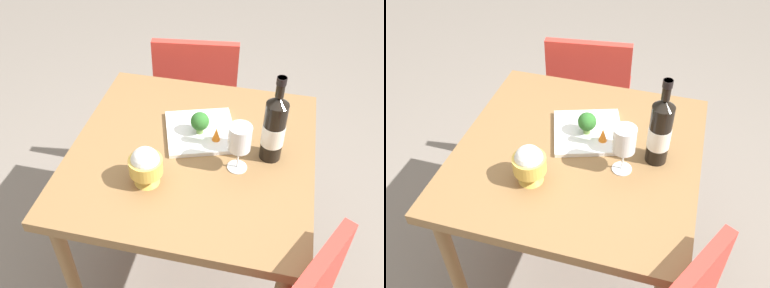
# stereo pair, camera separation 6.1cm
# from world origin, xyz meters

# --- Properties ---
(ground_plane) EXTENTS (8.00, 8.00, 0.00)m
(ground_plane) POSITION_xyz_m (0.00, 0.00, 0.00)
(ground_plane) COLOR gray
(dining_table) EXTENTS (0.86, 0.86, 0.76)m
(dining_table) POSITION_xyz_m (0.00, 0.00, 0.66)
(dining_table) COLOR olive
(dining_table) RESTS_ON ground_plane
(chair_by_wall) EXTENTS (0.45, 0.45, 0.85)m
(chair_by_wall) POSITION_xyz_m (0.13, -0.68, 0.53)
(chair_by_wall) COLOR red
(chair_by_wall) RESTS_ON ground_plane
(wine_bottle) EXTENTS (0.08, 0.08, 0.33)m
(wine_bottle) POSITION_xyz_m (-0.27, -0.03, 0.88)
(wine_bottle) COLOR black
(wine_bottle) RESTS_ON dining_table
(wine_glass) EXTENTS (0.08, 0.08, 0.18)m
(wine_glass) POSITION_xyz_m (-0.17, 0.05, 0.88)
(wine_glass) COLOR white
(wine_glass) RESTS_ON dining_table
(rice_bowl) EXTENTS (0.11, 0.11, 0.14)m
(rice_bowl) POSITION_xyz_m (0.11, 0.18, 0.83)
(rice_bowl) COLOR gold
(rice_bowl) RESTS_ON dining_table
(serving_plate) EXTENTS (0.32, 0.32, 0.02)m
(serving_plate) POSITION_xyz_m (-0.01, -0.10, 0.76)
(serving_plate) COLOR white
(serving_plate) RESTS_ON dining_table
(broccoli_floret) EXTENTS (0.07, 0.07, 0.09)m
(broccoli_floret) POSITION_xyz_m (-0.01, -0.08, 0.82)
(broccoli_floret) COLOR #729E4C
(broccoli_floret) RESTS_ON serving_plate
(carrot_garnish_left) EXTENTS (0.03, 0.03, 0.05)m
(carrot_garnish_left) POSITION_xyz_m (-0.08, -0.06, 0.80)
(carrot_garnish_left) COLOR orange
(carrot_garnish_left) RESTS_ON serving_plate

